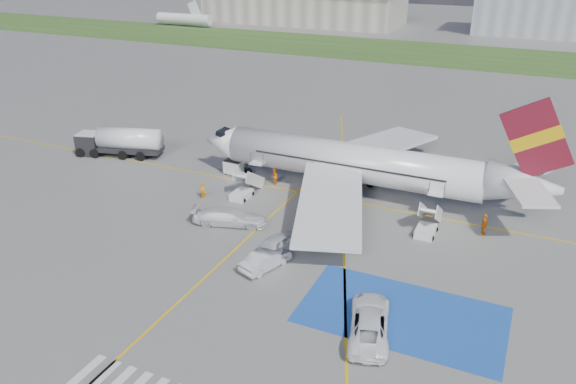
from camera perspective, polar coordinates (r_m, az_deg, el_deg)
name	(u,v)px	position (r m, az deg, el deg)	size (l,w,h in m)	color
ground	(294,257)	(46.43, 0.64, -6.58)	(400.00, 400.00, 0.00)	#60605E
grass_strip	(468,56)	(134.54, 17.80, 13.00)	(400.00, 30.00, 0.01)	#2D4C1E
taxiway_line_main	(343,200)	(56.34, 5.61, -0.84)	(120.00, 0.20, 0.01)	gold
taxiway_line_cross	(172,308)	(41.39, -11.66, -11.44)	(0.20, 60.00, 0.01)	gold
taxiway_line_diag	(343,200)	(56.34, 5.61, -0.84)	(0.20, 60.00, 0.01)	gold
staging_box	(402,314)	(40.72, 11.50, -12.10)	(14.00, 8.00, 0.01)	#1B4AA4
terminal_west	(303,6)	(181.97, 1.54, 18.37)	(60.00, 22.00, 10.00)	gray
terminal_centre	(572,13)	(172.40, 26.86, 15.92)	(48.00, 18.00, 12.00)	gray
airliner	(365,164)	(56.35, 7.87, 2.80)	(36.81, 32.95, 11.92)	silver
airstairs_fwd	(244,191)	(56.86, -4.54, 0.13)	(1.90, 5.20, 3.60)	silver
airstairs_aft	(427,226)	(51.26, 13.93, -3.40)	(1.90, 5.20, 3.60)	silver
fuel_tanker	(120,144)	(70.22, -16.67, 4.69)	(10.55, 5.38, 3.49)	black
gpu_cart	(234,168)	(62.23, -5.55, 2.41)	(2.09, 1.46, 1.66)	silver
car_silver_a	(279,243)	(46.87, -0.96, -5.15)	(1.86, 4.62, 1.58)	silver
car_silver_b	(266,260)	(44.63, -2.29, -6.87)	(1.58, 4.53, 1.49)	#A8AAAF
van_white_a	(370,319)	(38.20, 8.29, -12.65)	(2.54, 5.50, 2.06)	white
van_white_b	(230,215)	(51.23, -5.94, -2.30)	(2.08, 5.13, 2.01)	silver
crew_fwd	(203,191)	(56.74, -8.64, 0.11)	(0.61, 0.40, 1.68)	orange
crew_nose	(274,177)	(59.38, -1.41, 1.58)	(0.88, 0.68, 1.80)	orange
crew_aft	(484,224)	(52.26, 19.33, -3.12)	(1.15, 0.48, 1.96)	orange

